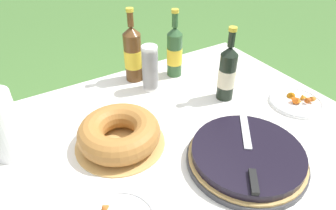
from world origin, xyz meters
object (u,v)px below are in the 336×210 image
cup_stack (150,68)px  bundt_cake (119,133)px  berry_tart (247,156)px  cider_bottle_amber (133,54)px  paper_towel_roll (3,126)px  snack_plate_near (296,102)px  juice_bottle_red (227,73)px  cider_bottle_green (175,52)px  serving_knife (249,155)px

cup_stack → bundt_cake: bearing=-135.5°
bundt_cake → cup_stack: (0.28, 0.27, 0.06)m
berry_tart → cup_stack: 0.59m
cider_bottle_amber → paper_towel_roll: (-0.59, -0.24, -0.01)m
snack_plate_near → juice_bottle_red: bearing=139.1°
juice_bottle_red → cider_bottle_green: bearing=105.3°
cider_bottle_amber → juice_bottle_red: size_ratio=1.07×
serving_knife → cider_bottle_green: bearing=26.4°
bundt_cake → cider_bottle_amber: bearing=57.3°
berry_tart → snack_plate_near: (0.43, 0.14, -0.02)m
cup_stack → snack_plate_near: cup_stack is taller
berry_tart → cup_stack: bearing=94.9°
paper_towel_roll → cider_bottle_green: bearing=12.6°
bundt_cake → cider_bottle_amber: cider_bottle_amber is taller
bundt_cake → cider_bottle_green: 0.56m
bundt_cake → paper_towel_roll: size_ratio=1.30×
berry_tart → serving_knife: 0.05m
snack_plate_near → cup_stack: bearing=137.5°
cup_stack → berry_tart: bearing=-85.1°
bundt_cake → juice_bottle_red: juice_bottle_red is taller
paper_towel_roll → cup_stack: bearing=10.9°
serving_knife → paper_towel_roll: size_ratio=1.24×
snack_plate_near → cider_bottle_green: bearing=122.4°
cider_bottle_amber → paper_towel_roll: cider_bottle_amber is taller
cider_bottle_amber → juice_bottle_red: (0.27, -0.36, -0.01)m
cup_stack → cider_bottle_amber: (-0.02, 0.12, 0.03)m
cup_stack → snack_plate_near: 0.66m
berry_tart → cider_bottle_green: (0.12, 0.64, 0.10)m
berry_tart → bundt_cake: (-0.33, 0.31, 0.02)m
serving_knife → cup_stack: size_ratio=1.45×
bundt_cake → paper_towel_roll: bearing=155.8°
serving_knife → cup_stack: 0.61m
snack_plate_near → paper_towel_roll: bearing=163.8°
cider_bottle_green → bundt_cake: bearing=-143.4°
berry_tart → cider_bottle_amber: 0.71m
snack_plate_near → serving_knife: bearing=-159.7°
berry_tart → cider_bottle_green: bearing=79.7°
bundt_cake → cider_bottle_green: bearing=36.6°
juice_bottle_red → paper_towel_roll: size_ratio=1.30×
cup_stack → snack_plate_near: (0.48, -0.44, -0.10)m
cup_stack → snack_plate_near: bearing=-42.5°
juice_bottle_red → snack_plate_near: 0.33m
juice_bottle_red → bundt_cake: bearing=-176.0°
serving_knife → juice_bottle_red: bearing=7.7°
snack_plate_near → paper_towel_roll: paper_towel_roll is taller
bundt_cake → juice_bottle_red: 0.53m
cider_bottle_green → juice_bottle_red: (0.08, -0.29, -0.00)m
serving_knife → paper_towel_roll: 0.81m
cup_stack → cider_bottle_amber: size_ratio=0.62×
berry_tart → bundt_cake: 0.45m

